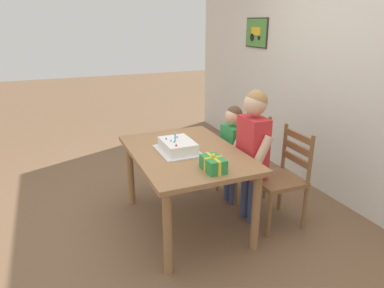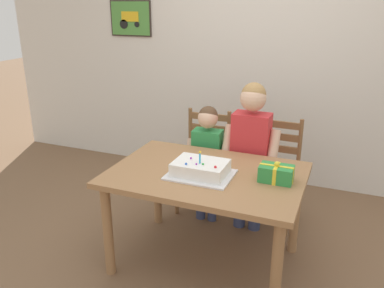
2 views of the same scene
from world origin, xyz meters
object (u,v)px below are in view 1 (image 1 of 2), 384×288
at_px(child_younger, 232,146).
at_px(dining_table, 186,161).
at_px(chair_left, 245,154).
at_px(chair_right, 281,177).
at_px(child_older, 253,144).
at_px(birthday_cake, 178,146).
at_px(gift_box_red_large, 213,164).

bearing_deg(child_younger, dining_table, -70.67).
height_order(chair_left, child_younger, child_younger).
relative_size(chair_left, chair_right, 1.00).
xyz_separation_m(child_older, child_younger, (-0.37, 0.00, -0.14)).
xyz_separation_m(dining_table, chair_right, (0.32, 0.83, -0.17)).
bearing_deg(dining_table, child_younger, 109.33).
xyz_separation_m(birthday_cake, gift_box_red_large, (0.50, 0.11, 0.01)).
height_order(chair_left, child_older, child_older).
relative_size(child_older, child_younger, 1.21).
xyz_separation_m(chair_right, child_younger, (-0.53, -0.23, 0.17)).
bearing_deg(child_older, birthday_cake, -105.68).
xyz_separation_m(gift_box_red_large, chair_left, (-0.80, 0.79, -0.33)).
relative_size(dining_table, chair_left, 1.46).
bearing_deg(child_younger, birthday_cake, -74.06).
distance_m(gift_box_red_large, child_older, 0.64).
bearing_deg(dining_table, chair_left, 111.21).
bearing_deg(birthday_cake, child_older, 74.32).
distance_m(chair_left, child_younger, 0.31).
height_order(dining_table, child_younger, child_younger).
relative_size(birthday_cake, chair_left, 0.48).
bearing_deg(child_older, gift_box_red_large, -60.66).
bearing_deg(gift_box_red_large, child_younger, 141.04).
bearing_deg(chair_left, gift_box_red_large, -44.63).
distance_m(dining_table, gift_box_red_large, 0.50).
xyz_separation_m(chair_right, child_older, (-0.15, -0.23, 0.31)).
relative_size(chair_right, child_older, 0.72).
distance_m(dining_table, child_younger, 0.63).
height_order(birthday_cake, gift_box_red_large, birthday_cake).
xyz_separation_m(gift_box_red_large, child_older, (-0.31, 0.55, -0.02)).
bearing_deg(birthday_cake, chair_left, 108.63).
xyz_separation_m(chair_left, child_older, (0.49, -0.23, 0.31)).
bearing_deg(dining_table, chair_right, 68.86).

